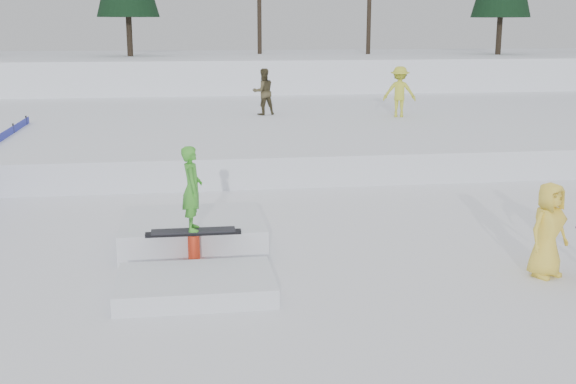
{
  "coord_description": "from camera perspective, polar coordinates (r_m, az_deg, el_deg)",
  "views": [
    {
      "loc": [
        -1.31,
        -10.55,
        4.06
      ],
      "look_at": [
        0.5,
        2.0,
        1.1
      ],
      "focal_mm": 45.0,
      "sensor_mm": 36.0,
      "label": 1
    }
  ],
  "objects": [
    {
      "name": "spectator_yellow",
      "position": [
        12.5,
        19.87,
        -2.83
      ],
      "size": [
        0.91,
        0.76,
        1.58
      ],
      "primitive_type": "imported",
      "rotation": [
        0.0,
        0.0,
        0.4
      ],
      "color": "yellow",
      "rests_on": "ground"
    },
    {
      "name": "walker_olive",
      "position": [
        26.55,
        -1.96,
        7.92
      ],
      "size": [
        0.95,
        0.82,
        1.69
      ],
      "primitive_type": "imported",
      "rotation": [
        0.0,
        0.0,
        3.4
      ],
      "color": "#453D25",
      "rests_on": "snow_midrise"
    },
    {
      "name": "jib_rail_feature",
      "position": [
        12.89,
        -7.48,
        -3.92
      ],
      "size": [
        2.6,
        4.4,
        2.11
      ],
      "color": "white",
      "rests_on": "ground"
    },
    {
      "name": "snow_berm",
      "position": [
        40.67,
        -6.42,
        9.04
      ],
      "size": [
        60.0,
        14.0,
        2.4
      ],
      "primitive_type": "cube",
      "color": "white",
      "rests_on": "ground"
    },
    {
      "name": "ground",
      "position": [
        11.38,
        -1.07,
        -7.77
      ],
      "size": [
        120.0,
        120.0,
        0.0
      ],
      "primitive_type": "plane",
      "color": "white"
    },
    {
      "name": "walker_ygreen",
      "position": [
        26.25,
        8.81,
        7.83
      ],
      "size": [
        1.31,
        1.0,
        1.79
      ],
      "primitive_type": "imported",
      "rotation": [
        0.0,
        0.0,
        2.82
      ],
      "color": "gold",
      "rests_on": "snow_midrise"
    },
    {
      "name": "snow_midrise",
      "position": [
        26.83,
        -5.35,
        5.25
      ],
      "size": [
        50.0,
        18.0,
        0.8
      ],
      "primitive_type": "cube",
      "color": "white",
      "rests_on": "ground"
    }
  ]
}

